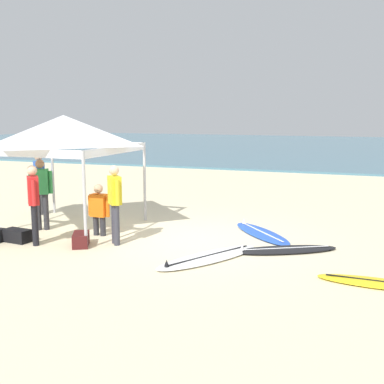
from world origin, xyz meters
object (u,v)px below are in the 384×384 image
(surfboard_black, at_px, (285,250))
(surfboard_white, at_px, (208,257))
(person_yellow, at_px, (115,199))
(canopy_tent, at_px, (64,130))
(gear_bag_by_pole, at_px, (81,240))
(surfboard_yellow, at_px, (378,283))
(person_green, at_px, (41,190))
(gear_bag_near_tent, at_px, (17,236))
(person_red, at_px, (34,199))
(person_orange, at_px, (99,208))
(person_blue, at_px, (39,179))
(surfboard_blue, at_px, (262,233))

(surfboard_black, bearing_deg, surfboard_white, -141.87)
(person_yellow, bearing_deg, canopy_tent, 153.83)
(surfboard_white, xyz_separation_m, gear_bag_by_pole, (-2.84, -0.05, 0.10))
(surfboard_yellow, bearing_deg, canopy_tent, 166.98)
(surfboard_black, height_order, surfboard_yellow, same)
(canopy_tent, relative_size, person_green, 1.73)
(person_yellow, distance_m, gear_bag_near_tent, 2.37)
(canopy_tent, relative_size, person_yellow, 1.73)
(surfboard_black, height_order, person_red, person_red)
(gear_bag_near_tent, bearing_deg, surfboard_black, 12.66)
(person_red, bearing_deg, surfboard_black, 14.29)
(surfboard_white, bearing_deg, canopy_tent, 162.98)
(gear_bag_by_pole, bearing_deg, surfboard_white, 0.95)
(person_green, distance_m, gear_bag_near_tent, 1.41)
(person_green, distance_m, person_yellow, 2.36)
(surfboard_yellow, distance_m, person_red, 6.96)
(person_orange, bearing_deg, gear_bag_near_tent, -141.75)
(surfboard_black, bearing_deg, gear_bag_near_tent, -167.34)
(person_orange, bearing_deg, canopy_tent, 161.76)
(surfboard_black, bearing_deg, person_yellow, -168.91)
(canopy_tent, xyz_separation_m, person_yellow, (1.83, -0.90, -1.40))
(canopy_tent, bearing_deg, person_yellow, -26.17)
(surfboard_black, distance_m, gear_bag_near_tent, 5.79)
(surfboard_black, bearing_deg, person_red, -165.71)
(gear_bag_by_pole, bearing_deg, surfboard_black, 14.51)
(surfboard_white, height_order, person_blue, person_blue)
(canopy_tent, relative_size, surfboard_black, 1.34)
(surfboard_black, xyz_separation_m, gear_bag_near_tent, (-5.65, -1.27, 0.10))
(person_green, relative_size, person_yellow, 1.00)
(gear_bag_by_pole, bearing_deg, person_green, 151.06)
(surfboard_white, bearing_deg, person_yellow, 171.34)
(surfboard_white, xyz_separation_m, person_blue, (-5.72, 2.40, 0.95))
(person_blue, distance_m, gear_bag_by_pole, 3.88)
(person_red, xyz_separation_m, gear_bag_by_pole, (0.98, 0.23, -0.85))
(surfboard_white, distance_m, person_orange, 3.12)
(person_blue, bearing_deg, gear_bag_near_tent, -62.45)
(surfboard_yellow, bearing_deg, person_blue, 162.28)
(surfboard_black, xyz_separation_m, surfboard_white, (-1.31, -1.03, -0.00))
(surfboard_black, relative_size, gear_bag_near_tent, 3.69)
(surfboard_yellow, height_order, gear_bag_by_pole, gear_bag_by_pole)
(surfboard_yellow, relative_size, person_orange, 1.64)
(canopy_tent, distance_m, person_yellow, 2.47)
(surfboard_blue, bearing_deg, person_blue, 178.30)
(surfboard_yellow, xyz_separation_m, person_green, (-7.58, 1.28, 0.95))
(surfboard_blue, distance_m, person_green, 5.34)
(person_orange, height_order, gear_bag_by_pole, person_orange)
(surfboard_yellow, relative_size, gear_bag_by_pole, 3.27)
(surfboard_black, height_order, surfboard_blue, same)
(person_blue, relative_size, gear_bag_by_pole, 2.85)
(surfboard_black, xyz_separation_m, person_red, (-5.12, -1.30, 0.95))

